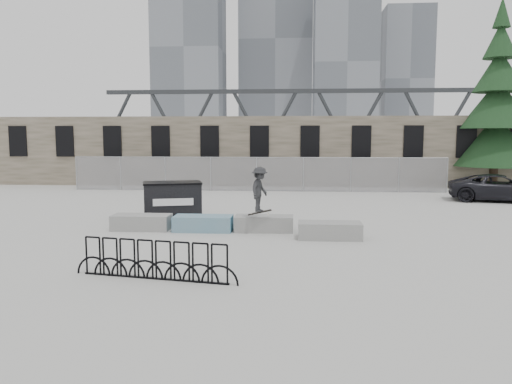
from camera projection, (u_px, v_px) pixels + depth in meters
The scene contains 14 objects.
ground at pixel (230, 231), 17.19m from camera, with size 120.00×120.00×0.00m, color #A8A8A4.
stone_wall at pixel (261, 151), 33.03m from camera, with size 36.00×2.58×4.50m.
chainlink_fence at pixel (257, 174), 29.46m from camera, with size 22.06×0.06×2.02m.
planter_far_left at pixel (142, 222), 17.42m from camera, with size 2.00×0.90×0.53m.
planter_center_left at pixel (203, 223), 17.19m from camera, with size 2.00×0.90×0.53m.
planter_center_right at pixel (264, 223), 17.17m from camera, with size 2.00×0.90×0.53m.
planter_offset at pixel (330, 230), 15.91m from camera, with size 2.00×0.90×0.53m.
dumpster at pixel (173, 200), 19.60m from camera, with size 2.52×1.92×1.47m.
bike_rack at pixel (154, 261), 11.39m from camera, with size 3.98×0.77×0.90m.
spruce_tree at pixel (497, 112), 30.36m from camera, with size 4.91×4.91×11.50m.
skyline_towers at pixel (280, 54), 107.86m from camera, with size 58.00×28.00×48.00m.
truss_bridge at pixel (349, 129), 70.46m from camera, with size 70.00×3.00×9.80m.
suv at pixel (500, 188), 24.93m from camera, with size 2.23×4.84×1.35m, color black.
skateboarder at pixel (260, 189), 16.53m from camera, with size 0.84×1.09×1.62m.
Camera 1 is at (2.19, -16.81, 3.29)m, focal length 35.00 mm.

